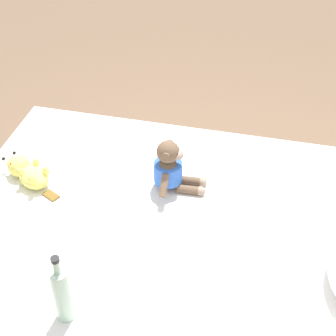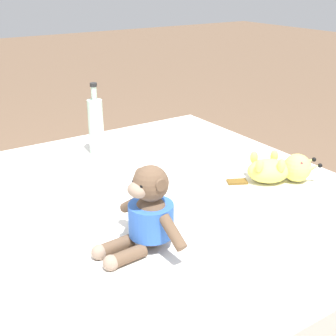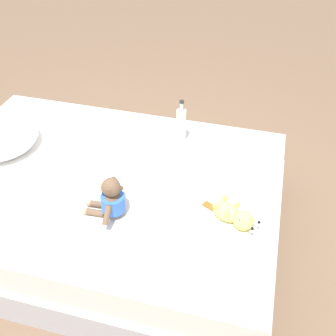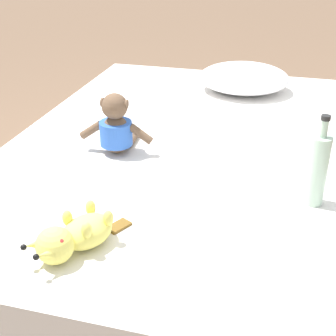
{
  "view_description": "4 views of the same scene",
  "coord_description": "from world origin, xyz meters",
  "px_view_note": "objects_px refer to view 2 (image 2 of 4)",
  "views": [
    {
      "loc": [
        1.4,
        0.22,
        1.96
      ],
      "look_at": [
        -0.25,
        -0.17,
        0.55
      ],
      "focal_mm": 55.97,
      "sensor_mm": 36.0,
      "label": 1
    },
    {
      "loc": [
        -1.18,
        0.39,
        1.14
      ],
      "look_at": [
        0.06,
        -0.44,
        0.51
      ],
      "focal_mm": 49.55,
      "sensor_mm": 36.0,
      "label": 2
    },
    {
      "loc": [
        -1.59,
        -0.82,
        1.98
      ],
      "look_at": [
        0.06,
        -0.38,
        0.56
      ],
      "focal_mm": 43.23,
      "sensor_mm": 36.0,
      "label": 3
    },
    {
      "loc": [
        0.36,
        -1.71,
        1.25
      ],
      "look_at": [
        0.02,
        -0.44,
        0.56
      ],
      "focal_mm": 51.26,
      "sensor_mm": 36.0,
      "label": 4
    }
  ],
  "objects_px": {
    "bed": "(64,287)",
    "plush_monkey": "(148,215)",
    "plush_yellow_creature": "(281,169)",
    "glass_bottle": "(96,126)"
  },
  "relations": [
    {
      "from": "plush_monkey",
      "to": "plush_yellow_creature",
      "type": "distance_m",
      "value": 0.62
    },
    {
      "from": "bed",
      "to": "plush_yellow_creature",
      "type": "distance_m",
      "value": 0.83
    },
    {
      "from": "glass_bottle",
      "to": "plush_yellow_creature",
      "type": "bearing_deg",
      "value": -145.63
    },
    {
      "from": "plush_monkey",
      "to": "bed",
      "type": "bearing_deg",
      "value": 32.32
    },
    {
      "from": "bed",
      "to": "plush_monkey",
      "type": "relative_size",
      "value": 7.18
    },
    {
      "from": "plush_yellow_creature",
      "to": "glass_bottle",
      "type": "xyz_separation_m",
      "value": [
        0.61,
        0.42,
        0.07
      ]
    },
    {
      "from": "bed",
      "to": "plush_yellow_creature",
      "type": "height_order",
      "value": "plush_yellow_creature"
    },
    {
      "from": "bed",
      "to": "plush_monkey",
      "type": "bearing_deg",
      "value": -147.68
    },
    {
      "from": "bed",
      "to": "glass_bottle",
      "type": "bearing_deg",
      "value": -37.28
    },
    {
      "from": "bed",
      "to": "plush_monkey",
      "type": "xyz_separation_m",
      "value": [
        -0.25,
        -0.16,
        0.33
      ]
    }
  ]
}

